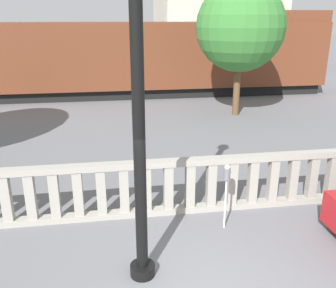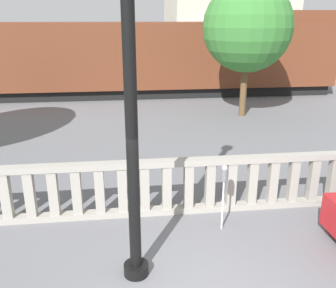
{
  "view_description": "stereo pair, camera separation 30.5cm",
  "coord_description": "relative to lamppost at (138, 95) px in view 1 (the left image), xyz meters",
  "views": [
    {
      "loc": [
        -1.43,
        -4.35,
        4.27
      ],
      "look_at": [
        -0.1,
        4.11,
        1.32
      ],
      "focal_mm": 40.0,
      "sensor_mm": 36.0,
      "label": 1
    },
    {
      "loc": [
        -1.13,
        -4.39,
        4.27
      ],
      "look_at": [
        -0.1,
        4.11,
        1.32
      ],
      "focal_mm": 40.0,
      "sensor_mm": 36.0,
      "label": 2
    }
  ],
  "objects": [
    {
      "name": "balustrade",
      "position": [
        1.02,
        2.05,
        -2.52
      ],
      "size": [
        13.11,
        0.24,
        1.3
      ],
      "color": "#9E998E",
      "rests_on": "ground"
    },
    {
      "name": "lamppost",
      "position": [
        0.0,
        0.0,
        0.0
      ],
      "size": [
        0.43,
        0.43,
        6.14
      ],
      "color": "black",
      "rests_on": "ground"
    },
    {
      "name": "parking_meter",
      "position": [
        1.85,
        1.26,
        -2.05
      ],
      "size": [
        0.14,
        0.14,
        1.44
      ],
      "color": "silver",
      "rests_on": "ground"
    },
    {
      "name": "train_near",
      "position": [
        1.81,
        15.36,
        -1.1
      ],
      "size": [
        19.91,
        2.81,
        4.54
      ],
      "color": "black",
      "rests_on": "ground"
    },
    {
      "name": "train_far",
      "position": [
        -1.87,
        21.94,
        -1.46
      ],
      "size": [
        27.34,
        2.85,
        3.85
      ],
      "color": "black",
      "rests_on": "ground"
    },
    {
      "name": "building_block",
      "position": [
        8.65,
        26.7,
        2.23
      ],
      "size": [
        9.38,
        8.39,
        10.79
      ],
      "color": "beige",
      "rests_on": "ground"
    },
    {
      "name": "tree_right",
      "position": [
        5.18,
        10.41,
        0.63
      ],
      "size": [
        3.77,
        3.77,
        5.7
      ],
      "color": "brown",
      "rests_on": "ground"
    }
  ]
}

